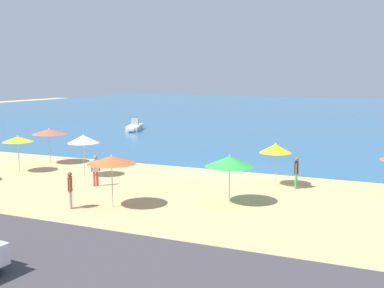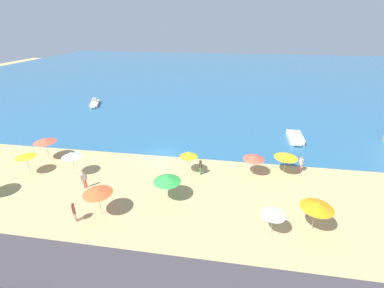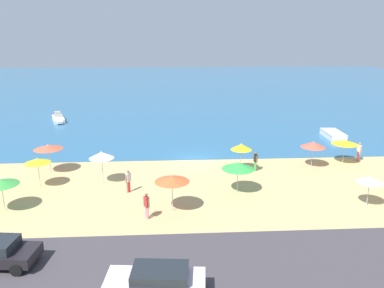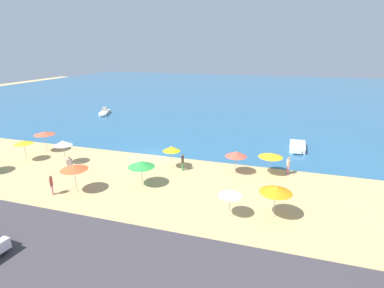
# 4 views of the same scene
# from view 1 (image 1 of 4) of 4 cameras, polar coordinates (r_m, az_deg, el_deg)

# --- Properties ---
(ground_plane) EXTENTS (160.00, 160.00, 0.00)m
(ground_plane) POSITION_cam_1_polar(r_m,az_deg,el_deg) (32.36, 4.65, -3.18)
(ground_plane) COLOR tan
(sea) EXTENTS (150.00, 110.00, 0.05)m
(sea) POSITION_cam_1_polar(r_m,az_deg,el_deg) (85.86, 16.79, 3.58)
(sea) COLOR #2B628C
(sea) RESTS_ON ground_plane
(coastal_road) EXTENTS (80.00, 8.00, 0.06)m
(coastal_road) POSITION_cam_1_polar(r_m,az_deg,el_deg) (17.05, -16.24, -13.93)
(coastal_road) COLOR #3F3A3F
(coastal_road) RESTS_ON ground_plane
(beach_umbrella_0) EXTENTS (1.99, 1.99, 2.70)m
(beach_umbrella_0) POSITION_cam_1_polar(r_m,az_deg,el_deg) (30.92, -12.74, 0.57)
(beach_umbrella_0) COLOR #B2B2B7
(beach_umbrella_0) RESTS_ON ground_plane
(beach_umbrella_2) EXTENTS (2.00, 2.00, 2.42)m
(beach_umbrella_2) POSITION_cam_1_polar(r_m,az_deg,el_deg) (33.66, -19.94, 0.53)
(beach_umbrella_2) COLOR #B2B2B7
(beach_umbrella_2) RESTS_ON ground_plane
(beach_umbrella_3) EXTENTS (2.44, 2.44, 2.56)m
(beach_umbrella_3) POSITION_cam_1_polar(r_m,az_deg,el_deg) (36.17, -16.56, 1.41)
(beach_umbrella_3) COLOR #B2B2B7
(beach_umbrella_3) RESTS_ON ground_plane
(beach_umbrella_6) EXTENTS (2.46, 2.46, 2.47)m
(beach_umbrella_6) POSITION_cam_1_polar(r_m,az_deg,el_deg) (23.85, 4.49, -2.05)
(beach_umbrella_6) COLOR #B2B2B7
(beach_umbrella_6) RESTS_ON ground_plane
(beach_umbrella_7) EXTENTS (1.86, 1.86, 2.51)m
(beach_umbrella_7) POSITION_cam_1_polar(r_m,az_deg,el_deg) (28.00, 9.88, -0.52)
(beach_umbrella_7) COLOR #B2B2B7
(beach_umbrella_7) RESTS_ON ground_plane
(beach_umbrella_10) EXTENTS (2.35, 2.35, 2.57)m
(beach_umbrella_10) POSITION_cam_1_polar(r_m,az_deg,el_deg) (23.41, -9.50, -1.87)
(beach_umbrella_10) COLOR #B2B2B7
(beach_umbrella_10) RESTS_ON ground_plane
(bather_1) EXTENTS (0.40, 0.45, 1.79)m
(bather_1) POSITION_cam_1_polar(r_m,az_deg,el_deg) (28.22, -11.36, -2.91)
(bather_1) COLOR #F04342
(bather_1) RESTS_ON ground_plane
(bather_2) EXTENTS (0.40, 0.47, 1.79)m
(bather_2) POSITION_cam_1_polar(r_m,az_deg,el_deg) (23.79, -14.25, -5.07)
(bather_2) COLOR pink
(bather_2) RESTS_ON ground_plane
(bather_3) EXTENTS (0.28, 0.56, 1.78)m
(bather_3) POSITION_cam_1_polar(r_m,az_deg,el_deg) (27.74, 12.26, -3.14)
(bather_3) COLOR green
(bather_3) RESTS_ON ground_plane
(skiff_nearshore) EXTENTS (2.83, 4.78, 1.28)m
(skiff_nearshore) POSITION_cam_1_polar(r_m,az_deg,el_deg) (56.06, -6.85, 2.00)
(skiff_nearshore) COLOR silver
(skiff_nearshore) RESTS_ON sea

